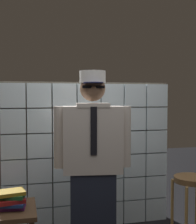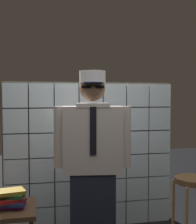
# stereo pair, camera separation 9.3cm
# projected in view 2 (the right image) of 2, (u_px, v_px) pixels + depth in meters

# --- Properties ---
(glass_block_wall) EXTENTS (2.01, 0.10, 1.72)m
(glass_block_wall) POSITION_uv_depth(u_px,v_px,m) (90.00, 155.00, 3.65)
(glass_block_wall) COLOR silver
(glass_block_wall) RESTS_ON ground
(standing_person) EXTENTS (0.71, 0.34, 1.77)m
(standing_person) POSITION_uv_depth(u_px,v_px,m) (93.00, 164.00, 2.82)
(standing_person) COLOR #1E2333
(standing_person) RESTS_ON ground
(bar_stool) EXTENTS (0.34, 0.34, 0.79)m
(bar_stool) POSITION_uv_depth(u_px,v_px,m) (193.00, 199.00, 2.88)
(bar_stool) COLOR brown
(bar_stool) RESTS_ON ground
(side_table) EXTENTS (0.52, 0.52, 0.56)m
(side_table) POSITION_uv_depth(u_px,v_px,m) (6.00, 216.00, 2.73)
(side_table) COLOR #513823
(side_table) RESTS_ON ground
(book_stack) EXTENTS (0.28, 0.22, 0.16)m
(book_stack) POSITION_uv_depth(u_px,v_px,m) (11.00, 199.00, 2.72)
(book_stack) COLOR #591E66
(book_stack) RESTS_ON side_table
(coffee_mug) EXTENTS (0.13, 0.08, 0.09)m
(coffee_mug) POSITION_uv_depth(u_px,v_px,m) (16.00, 202.00, 2.74)
(coffee_mug) COLOR black
(coffee_mug) RESTS_ON side_table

